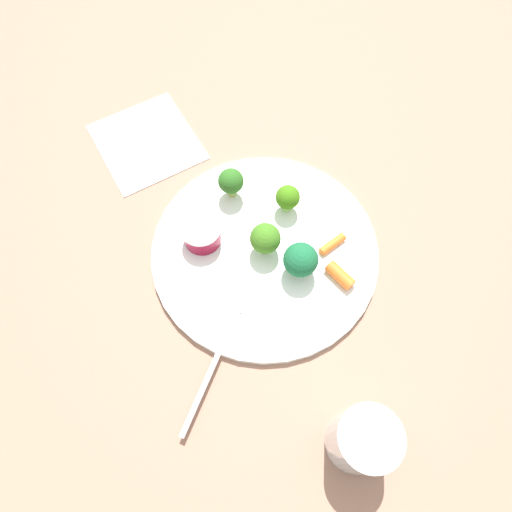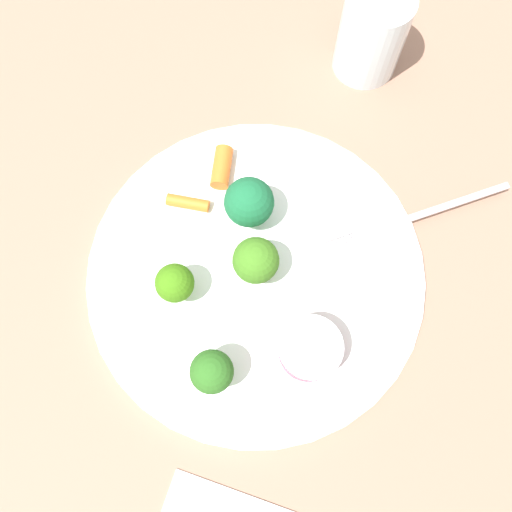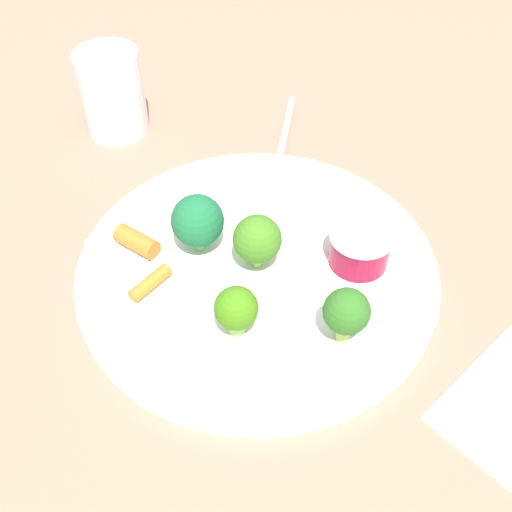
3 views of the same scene
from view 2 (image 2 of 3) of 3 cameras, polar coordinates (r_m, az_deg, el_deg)
The scene contains 11 objects.
ground_plane at distance 0.50m, azimuth -0.01°, elevation -2.02°, with size 2.40×2.40×0.00m, color #936A56.
plate at distance 0.50m, azimuth -0.01°, elevation -1.82°, with size 0.32×0.32×0.01m, color white.
sauce_cup at distance 0.46m, azimuth 5.77°, elevation -9.97°, with size 0.05×0.05×0.03m.
broccoli_floret_0 at distance 0.46m, azimuth 0.23°, elevation -0.32°, with size 0.04×0.04×0.05m.
broccoli_floret_1 at distance 0.44m, azimuth -4.78°, elevation -12.31°, with size 0.04×0.04×0.05m.
broccoli_floret_2 at distance 0.47m, azimuth -8.72°, elevation -2.94°, with size 0.03×0.03×0.05m.
broccoli_floret_3 at distance 0.48m, azimuth -0.94°, elevation 5.78°, with size 0.05×0.05×0.06m.
carrot_stick_0 at distance 0.52m, azimuth -7.34°, elevation 5.70°, with size 0.01×0.01×0.04m, color orange.
carrot_stick_1 at distance 0.53m, azimuth -3.70°, elevation 9.51°, with size 0.02×0.02×0.04m, color orange.
fork at distance 0.53m, azimuth 16.82°, elevation 4.09°, with size 0.19×0.05×0.00m.
drinking_glass at distance 0.59m, azimuth 12.36°, elevation 22.30°, with size 0.07×0.07×0.09m, color silver.
Camera 2 is at (0.02, 0.14, 0.48)m, focal length 37.17 mm.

